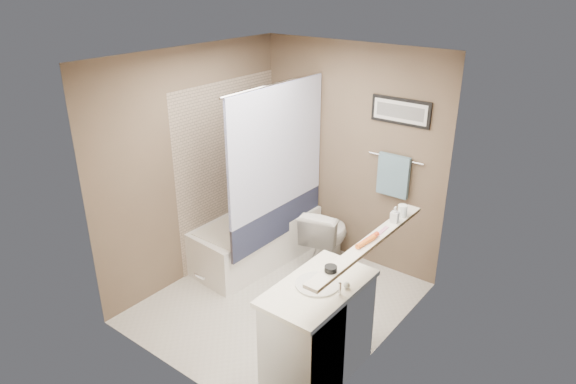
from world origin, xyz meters
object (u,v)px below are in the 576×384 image
Objects in this scene: candle_bowl_near at (331,269)px; hair_brush_back at (370,239)px; vanity at (318,333)px; soap_bottle at (395,214)px; glass_jar at (402,211)px; bathtub at (255,239)px; toilet at (326,237)px; hair_brush_front at (366,242)px.

candle_bowl_near is 0.41× the size of hair_brush_back.
soap_bottle reaches higher than vanity.
bathtub is at bearing 176.77° from glass_jar.
toilet is (0.73, 0.36, 0.12)m from bathtub.
glass_jar is (1.79, -0.10, 0.92)m from bathtub.
candle_bowl_near is 0.48m from hair_brush_front.
vanity is (0.87, -1.42, 0.03)m from toilet.
hair_brush_front is 1.58× the size of soap_bottle.
hair_brush_back is at bearing 122.27° from toilet.
toilet is 2.04m from candle_bowl_near.
hair_brush_back reaches higher than candle_bowl_near.
vanity is at bearing -114.55° from hair_brush_back.
hair_brush_back is at bearing -90.00° from soap_bottle.
hair_brush_back is (1.06, -1.01, 0.77)m from toilet.
candle_bowl_near reaches higher than vanity.
hair_brush_front reaches higher than vanity.
candle_bowl_near is at bearing -90.00° from glass_jar.
hair_brush_front is 0.62m from glass_jar.
hair_brush_front reaches higher than bathtub.
soap_bottle reaches higher than glass_jar.
hair_brush_back is (0.19, 0.41, 0.74)m from vanity.
bathtub is 2.03m from soap_bottle.
bathtub is at bearing 172.19° from soap_bottle.
glass_jar is at bearing 79.39° from vanity.
candle_bowl_near is at bearing -37.34° from vanity.
toilet is at bearing 121.89° from vanity.
hair_brush_back is 1.58× the size of soap_bottle.
toilet is 1.70m from hair_brush_front.
vanity is 9.00× the size of glass_jar.
bathtub is 0.82m from toilet.
soap_bottle is at bearing 90.00° from candle_bowl_near.
candle_bowl_near is 0.41× the size of hair_brush_front.
soap_bottle is (0.00, 0.48, 0.05)m from hair_brush_front.
soap_bottle reaches higher than hair_brush_back.
soap_bottle reaches higher than candle_bowl_near.
candle_bowl_near is (1.06, -1.56, 0.77)m from toilet.
candle_bowl_near is at bearing -90.00° from hair_brush_front.
soap_bottle reaches higher than hair_brush_front.
soap_bottle is (0.00, 0.41, 0.05)m from hair_brush_back.
glass_jar reaches higher than candle_bowl_near.
soap_bottle is (0.19, 0.82, 0.78)m from vanity.
hair_brush_back reaches higher than toilet.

